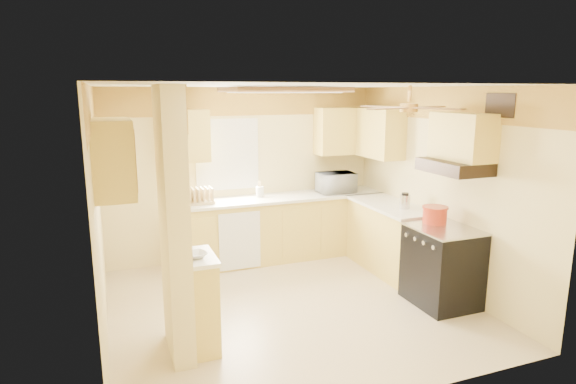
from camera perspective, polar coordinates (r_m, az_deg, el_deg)
name	(u,v)px	position (r m, az deg, el deg)	size (l,w,h in m)	color
floor	(291,306)	(5.74, 0.33, -13.32)	(4.00, 4.00, 0.00)	beige
ceiling	(291,86)	(5.20, 0.36, 12.49)	(4.00, 4.00, 0.00)	white
wall_back	(244,174)	(7.10, -5.21, 2.15)	(4.00, 4.00, 0.00)	beige
wall_front	(383,254)	(3.69, 11.16, -7.24)	(4.00, 4.00, 0.00)	beige
wall_left	(98,218)	(4.99, -21.63, -2.83)	(3.80, 3.80, 0.00)	beige
wall_right	(439,188)	(6.32, 17.51, 0.43)	(3.80, 3.80, 0.00)	beige
wallpaper_border	(243,101)	(6.98, -5.33, 10.64)	(4.00, 0.02, 0.40)	#FFCF4B
partition_column	(174,226)	(4.49, -13.35, -3.89)	(0.20, 0.70, 2.50)	beige
partition_ledge	(202,304)	(4.79, -10.21, -12.92)	(0.25, 0.55, 0.90)	#DBC458
ledge_top	(200,257)	(4.62, -10.43, -7.61)	(0.28, 0.58, 0.04)	white
lower_cabinets_back	(283,228)	(7.15, -0.57, -4.31)	(3.00, 0.60, 0.90)	#DBC458
lower_cabinets_right	(390,238)	(6.81, 11.97, -5.41)	(0.60, 1.40, 0.90)	#DBC458
countertop_back	(283,197)	(7.03, -0.55, -0.65)	(3.04, 0.64, 0.04)	white
countertop_right	(391,205)	(6.69, 12.07, -1.57)	(0.64, 1.44, 0.04)	white
dishwasher_panel	(240,241)	(6.66, -5.72, -5.80)	(0.58, 0.02, 0.80)	white
window	(227,155)	(6.98, -7.21, 4.42)	(0.92, 0.02, 1.02)	white
upper_cab_back_left	(186,136)	(6.67, -11.98, 6.51)	(0.60, 0.35, 0.70)	#DBC458
upper_cab_back_right	(345,131)	(7.43, 6.74, 7.21)	(0.90, 0.35, 0.70)	#DBC458
upper_cab_right	(377,133)	(7.16, 10.48, 6.92)	(0.35, 1.00, 0.70)	#DBC458
upper_cab_left_wall	(113,158)	(4.63, -20.05, 3.78)	(0.35, 0.75, 0.70)	#DBC458
upper_cab_over_stove	(462,137)	(5.69, 19.98, 6.18)	(0.35, 0.76, 0.52)	#DBC458
stove	(442,266)	(5.91, 17.79, -8.32)	(0.68, 0.77, 0.92)	black
range_hood	(454,167)	(5.68, 19.09, 2.87)	(0.50, 0.76, 0.14)	black
poster_menu	(184,159)	(4.38, -12.28, 3.81)	(0.02, 0.42, 0.57)	black
poster_nashville	(187,230)	(4.52, -11.91, -4.39)	(0.02, 0.42, 0.57)	black
ceiling_light_panel	(283,90)	(5.70, -0.54, 11.99)	(1.35, 0.95, 0.06)	brown
ceiling_fan	(409,107)	(5.05, 14.14, 9.72)	(1.15, 1.15, 0.26)	gold
vent_grate	(500,105)	(5.52, 23.86, 9.38)	(0.02, 0.40, 0.25)	black
microwave	(336,182)	(7.30, 5.72, 1.13)	(0.54, 0.37, 0.30)	white
bowl	(196,255)	(4.55, -10.87, -7.35)	(0.20, 0.20, 0.05)	white
dutch_oven	(435,215)	(5.94, 17.01, -2.57)	(0.30, 0.30, 0.20)	red
kettle	(405,201)	(6.45, 13.68, -1.06)	(0.14, 0.14, 0.21)	silver
dish_rack	(200,198)	(6.67, -10.44, -0.69)	(0.37, 0.27, 0.21)	tan
utensil_crock	(260,192)	(6.98, -3.36, 0.06)	(0.12, 0.12, 0.23)	white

